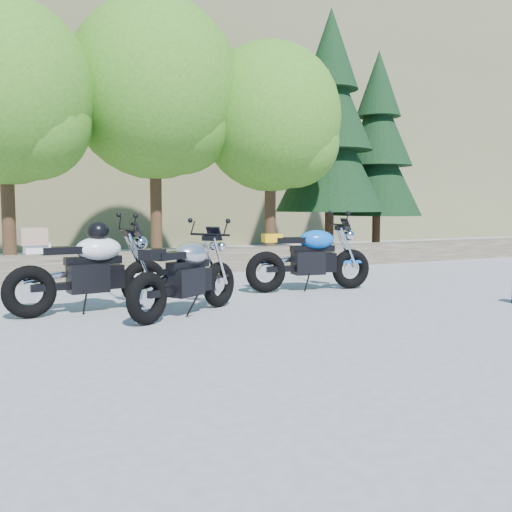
{
  "coord_description": "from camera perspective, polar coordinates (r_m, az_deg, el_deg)",
  "views": [
    {
      "loc": [
        -3.2,
        -5.81,
        1.41
      ],
      "look_at": [
        0.2,
        1.0,
        0.75
      ],
      "focal_mm": 40.0,
      "sensor_mm": 36.0,
      "label": 1
    }
  ],
  "objects": [
    {
      "name": "ground",
      "position": [
        6.78,
        2.28,
        -7.06
      ],
      "size": [
        90.0,
        90.0,
        0.0
      ],
      "primitive_type": "plane",
      "color": "gray",
      "rests_on": "ground"
    },
    {
      "name": "stone_wall",
      "position": [
        11.81,
        -10.68,
        -0.76
      ],
      "size": [
        22.0,
        0.55,
        0.5
      ],
      "primitive_type": "cube",
      "color": "#4B4032",
      "rests_on": "ground"
    },
    {
      "name": "hillside",
      "position": [
        34.91,
        -16.45,
        14.83
      ],
      "size": [
        80.0,
        30.0,
        15.0
      ],
      "primitive_type": "cube",
      "color": "#64653E",
      "rests_on": "ground"
    },
    {
      "name": "tree_decid_left",
      "position": [
        13.16,
        -23.39,
        14.3
      ],
      "size": [
        3.67,
        3.67,
        5.62
      ],
      "color": "#382314",
      "rests_on": "ground"
    },
    {
      "name": "tree_decid_mid",
      "position": [
        14.21,
        -9.63,
        15.57
      ],
      "size": [
        4.08,
        4.08,
        6.24
      ],
      "color": "#382314",
      "rests_on": "ground"
    },
    {
      "name": "tree_decid_right",
      "position": [
        14.64,
        1.95,
        13.17
      ],
      "size": [
        3.54,
        3.54,
        5.41
      ],
      "color": "#382314",
      "rests_on": "ground"
    },
    {
      "name": "conifer_near",
      "position": [
        17.02,
        7.44,
        12.6
      ],
      "size": [
        3.17,
        3.17,
        7.06
      ],
      "color": "#382314",
      "rests_on": "ground"
    },
    {
      "name": "conifer_far",
      "position": [
        18.74,
        12.06,
        10.56
      ],
      "size": [
        2.82,
        2.82,
        6.27
      ],
      "color": "#382314",
      "rests_on": "ground"
    },
    {
      "name": "silver_bike",
      "position": [
        7.45,
        -6.97,
        -2.02
      ],
      "size": [
        1.87,
        1.21,
        1.05
      ],
      "rotation": [
        0.0,
        0.0,
        0.54
      ],
      "color": "black",
      "rests_on": "ground"
    },
    {
      "name": "white_bike",
      "position": [
        7.88,
        -16.4,
        -1.16
      ],
      "size": [
        2.21,
        0.7,
        1.22
      ],
      "rotation": [
        0.0,
        0.0,
        0.1
      ],
      "color": "black",
      "rests_on": "ground"
    },
    {
      "name": "blue_bike",
      "position": [
        9.58,
        5.44,
        -0.24
      ],
      "size": [
        2.23,
        0.7,
        1.12
      ],
      "rotation": [
        0.0,
        0.0,
        -0.16
      ],
      "color": "black",
      "rests_on": "ground"
    }
  ]
}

